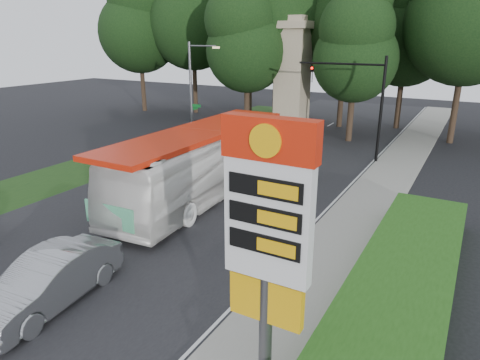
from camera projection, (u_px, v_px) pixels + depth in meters
The scene contains 17 objects.
road_surface at pixel (194, 198), 23.25m from camera, with size 14.00×80.00×0.02m, color black.
sidewalk_right at pixel (349, 231), 19.27m from camera, with size 3.00×80.00×0.12m, color gray.
grass_verge_left at pixel (138, 152), 32.62m from camera, with size 5.00×50.00×0.02m, color #193814.
hedge at pixel (405, 279), 14.40m from camera, with size 3.00×14.00×1.20m, color #225015.
gas_station_pylon at pixel (268, 226), 9.29m from camera, with size 2.10×0.45×6.85m.
traffic_signal_mast at pixel (363, 94), 29.02m from camera, with size 6.10×0.35×7.20m.
streetlight_signs at pixel (193, 89), 33.35m from camera, with size 2.75×0.98×8.00m.
monument at pixel (293, 76), 37.41m from camera, with size 3.00×3.00×10.05m.
tree_far_west at pixel (138, 14), 47.42m from camera, with size 8.96×8.96×17.60m.
tree_west_mid at pixel (192, 4), 45.96m from camera, with size 9.80×9.80×19.25m.
tree_west_near at pixel (250, 20), 45.35m from camera, with size 8.40×8.40×16.50m.
tree_center_right at pixel (348, 5), 38.26m from camera, with size 9.24×9.24×18.15m.
tree_east_near at pixel (409, 21), 38.01m from camera, with size 8.12×8.12×15.95m.
tree_monument_left at pixel (247, 33), 37.31m from camera, with size 7.28×7.28×14.30m.
tree_monument_right at pixel (357, 41), 33.52m from camera, with size 6.72×6.72×13.20m.
transit_bus at pixel (200, 164), 22.88m from camera, with size 3.14×13.42×3.74m, color white.
sedan_silver at pixel (49, 280), 13.85m from camera, with size 1.84×5.27×1.74m, color #919498.
Camera 1 is at (12.84, -5.69, 8.37)m, focal length 32.00 mm.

